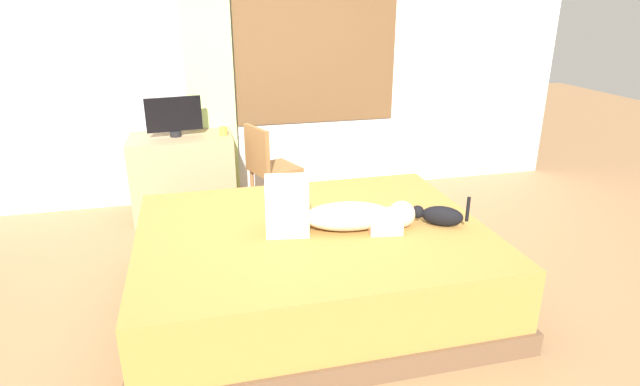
{
  "coord_description": "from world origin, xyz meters",
  "views": [
    {
      "loc": [
        -0.63,
        -2.75,
        1.88
      ],
      "look_at": [
        0.13,
        0.33,
        0.68
      ],
      "focal_mm": 28.88,
      "sensor_mm": 36.0,
      "label": 1
    }
  ],
  "objects": [
    {
      "name": "ground_plane",
      "position": [
        0.0,
        0.0,
        0.0
      ],
      "size": [
        16.0,
        16.0,
        0.0
      ],
      "primitive_type": "plane",
      "color": "olive"
    },
    {
      "name": "back_wall_with_window",
      "position": [
        0.02,
        2.26,
        1.45
      ],
      "size": [
        6.4,
        0.14,
        2.9
      ],
      "color": "silver",
      "rests_on": "ground"
    },
    {
      "name": "bed",
      "position": [
        0.03,
        0.13,
        0.26
      ],
      "size": [
        2.22,
        1.75,
        0.53
      ],
      "color": "brown",
      "rests_on": "ground"
    },
    {
      "name": "person_lying",
      "position": [
        0.15,
        0.08,
        0.64
      ],
      "size": [
        0.94,
        0.38,
        0.34
      ],
      "color": "#CCB299",
      "rests_on": "bed"
    },
    {
      "name": "cat",
      "position": [
        0.82,
        -0.03,
        0.6
      ],
      "size": [
        0.32,
        0.23,
        0.21
      ],
      "color": "black",
      "rests_on": "bed"
    },
    {
      "name": "desk",
      "position": [
        -0.77,
        1.87,
        0.37
      ],
      "size": [
        0.9,
        0.56,
        0.74
      ],
      "color": "#997A56",
      "rests_on": "ground"
    },
    {
      "name": "tv_monitor",
      "position": [
        -0.8,
        1.87,
        0.92
      ],
      "size": [
        0.48,
        0.1,
        0.35
      ],
      "color": "black",
      "rests_on": "desk"
    },
    {
      "name": "cup",
      "position": [
        -0.39,
        1.81,
        0.78
      ],
      "size": [
        0.07,
        0.07,
        0.08
      ],
      "primitive_type": "cylinder",
      "color": "gold",
      "rests_on": "desk"
    },
    {
      "name": "chair_by_desk",
      "position": [
        -0.04,
        1.57,
        0.51
      ],
      "size": [
        0.49,
        0.49,
        0.86
      ],
      "color": "brown",
      "rests_on": "ground"
    },
    {
      "name": "curtain_left",
      "position": [
        -0.47,
        2.15,
        1.29
      ],
      "size": [
        0.44,
        0.06,
        2.58
      ],
      "primitive_type": "cube",
      "color": "#ADCC75",
      "rests_on": "ground"
    }
  ]
}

